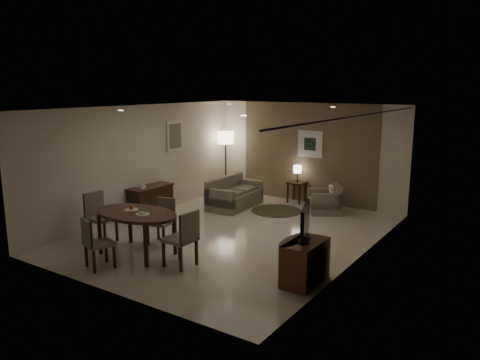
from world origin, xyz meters
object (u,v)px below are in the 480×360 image
Objects in this scene: chair_right at (180,238)px; floor_lamp at (226,163)px; side_table at (297,192)px; chair_left at (102,218)px; chair_near at (100,243)px; armchair at (325,199)px; dining_table at (137,233)px; chair_far at (160,222)px; tv_cabinet at (305,262)px; sofa at (235,193)px; console_desk at (151,201)px.

chair_right is 0.55× the size of floor_lamp.
chair_left is at bearing -109.20° from side_table.
chair_near is 1.15× the size of armchair.
armchair is (1.74, 4.73, -0.06)m from dining_table.
tv_cabinet is at bearing -12.28° from chair_far.
chair_near is 0.55× the size of sofa.
chair_far reaches higher than sofa.
armchair is at bearing -89.56° from chair_near.
chair_left is at bearing 174.19° from dining_table.
chair_left is (-1.13, 0.12, 0.09)m from dining_table.
chair_far is 4.42m from armchair.
side_table is at bearing -78.49° from chair_near.
sofa is at bearing 56.62° from console_desk.
chair_left is 4.98m from floor_lamp.
chair_far is 4.65m from floor_lamp.
armchair is at bearing -27.55° from side_table.
dining_table is 0.95× the size of floor_lamp.
console_desk is 3.34m from chair_near.
console_desk is 3.05m from floor_lamp.
console_desk is 2.12m from chair_far.
dining_table is at bearing -88.41° from chair_right.
armchair is at bearing -5.73° from floor_lamp.
chair_left is at bearing -85.24° from floor_lamp.
chair_near is 0.90× the size of chair_left.
floor_lamp is (-4.77, 4.50, 0.57)m from tv_cabinet.
sofa is at bearing -67.12° from chair_near.
side_table is (0.72, 4.60, -0.17)m from chair_far.
floor_lamp reaches higher than sofa.
dining_table is 0.85m from chair_near.
chair_right reaches higher than sofa.
console_desk is at bearing -83.86° from armchair.
console_desk is 1.31× the size of chair_near.
sofa reaches higher than tv_cabinet.
floor_lamp is at bearing 40.91° from sofa.
floor_lamp is (-1.50, 5.91, 0.46)m from chair_near.
console_desk is at bearing 143.45° from sofa.
chair_near is 1.00× the size of chair_far.
armchair is (1.78, 5.58, -0.10)m from chair_near.
chair_near reaches higher than tv_cabinet.
chair_left reaches higher than console_desk.
chair_far is 0.50× the size of floor_lamp.
tv_cabinet is 4.43m from armchair.
console_desk is at bearing -92.28° from floor_lamp.
chair_far is at bearing -40.44° from console_desk.
sofa is 2.32m from armchair.
floor_lamp reaches higher than chair_right.
armchair is (1.79, 4.05, -0.10)m from chair_far.
chair_left reaches higher than tv_cabinet.
tv_cabinet is at bearing -43.32° from floor_lamp.
chair_far is 1.23m from chair_left.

